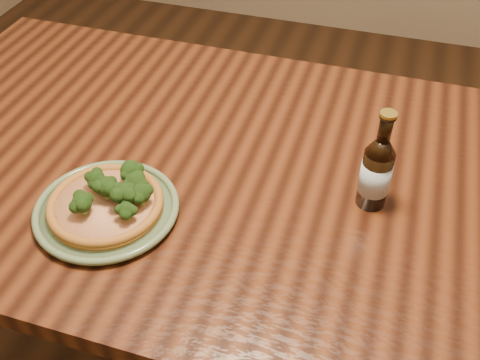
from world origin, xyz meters
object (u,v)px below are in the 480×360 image
(beer_bottle, at_px, (376,172))
(plate, at_px, (107,209))
(table, at_px, (236,199))
(pizza, at_px, (108,201))

(beer_bottle, bearing_deg, plate, 176.20)
(plate, bearing_deg, table, 46.75)
(table, height_order, beer_bottle, beer_bottle)
(plate, xyz_separation_m, beer_bottle, (0.46, 0.18, 0.07))
(table, distance_m, pizza, 0.30)
(pizza, bearing_deg, table, 47.04)
(plate, height_order, beer_bottle, beer_bottle)
(pizza, bearing_deg, beer_bottle, 20.66)
(table, xyz_separation_m, plate, (-0.19, -0.20, 0.10))
(table, height_order, pizza, pizza)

